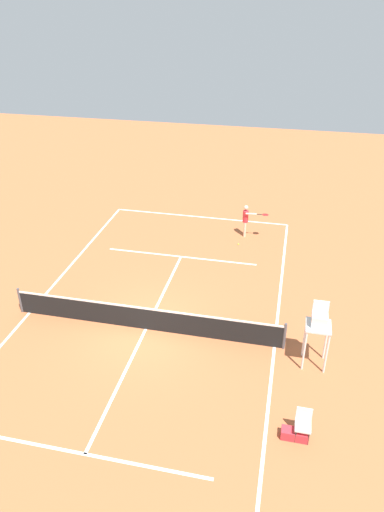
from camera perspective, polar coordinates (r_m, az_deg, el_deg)
name	(u,v)px	position (r m, az deg, el deg)	size (l,w,h in m)	color
ground_plane	(146,329)	(17.86, -5.55, -8.70)	(60.00, 60.00, 0.00)	#B76038
court_lines	(146,329)	(17.86, -5.55, -8.69)	(9.54, 20.28, 0.01)	white
tennis_net	(145,318)	(17.56, -5.63, -7.43)	(10.14, 0.10, 1.07)	#4C4C51
player_serving	(247,218)	(23.91, 6.56, 4.54)	(1.28, 0.49, 1.66)	beige
tennis_ball	(238,244)	(23.41, 5.59, 1.42)	(0.07, 0.07, 0.07)	#CCE033
umpire_chair	(319,325)	(15.87, 14.95, -7.99)	(0.80, 0.80, 2.41)	silver
courtside_chair_near	(303,423)	(14.24, 13.20, -18.90)	(0.44, 0.46, 0.95)	#262626
equipment_bag	(295,434)	(14.44, 12.22, -20.18)	(0.76, 0.32, 0.30)	red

